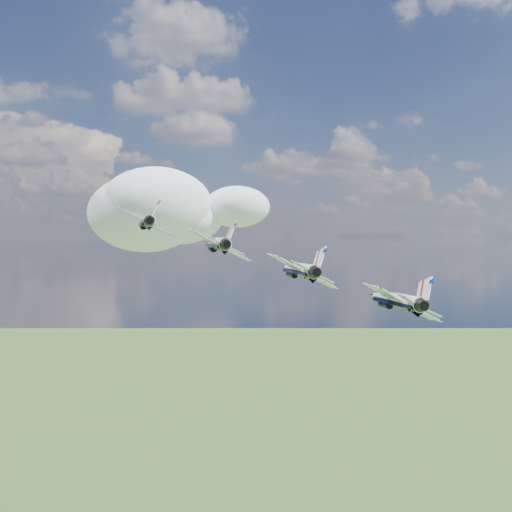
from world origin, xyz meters
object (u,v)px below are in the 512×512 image
object	(u,v)px
jet_0	(146,222)
jet_3	(394,299)
jet_2	(298,269)
jet_1	(217,244)

from	to	relation	value
jet_0	jet_3	world-z (taller)	jet_0
jet_0	jet_2	size ratio (longest dim) A/B	1.00
jet_1	jet_3	size ratio (longest dim) A/B	1.00
jet_3	jet_2	bearing A→B (deg)	136.23
jet_1	jet_2	distance (m)	13.22
jet_0	jet_1	xyz separation A→B (m)	(9.14, -8.96, -3.32)
jet_0	jet_1	size ratio (longest dim) A/B	1.00
jet_1	jet_2	world-z (taller)	jet_1
jet_1	jet_3	distance (m)	26.44
jet_3	jet_1	bearing A→B (deg)	136.23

